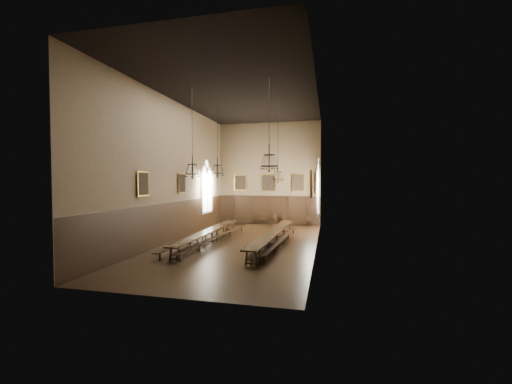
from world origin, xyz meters
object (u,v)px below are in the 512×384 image
(table_right, at_px, (273,238))
(chandelier_back_left, at_px, (217,169))
(chair_7, at_px, (309,223))
(chandelier_front_left, at_px, (192,168))
(chair_0, at_px, (230,221))
(chair_3, at_px, (263,221))
(chandelier_front_right, at_px, (269,160))
(bench_left_outer, at_px, (203,237))
(chair_2, at_px, (250,221))
(bench_right_inner, at_px, (265,241))
(bench_left_inner, at_px, (217,239))
(table_left, at_px, (209,237))
(chair_4, at_px, (274,222))
(bench_right_outer, at_px, (282,241))
(chair_5, at_px, (284,222))
(chandelier_back_right, at_px, (278,173))

(table_right, relative_size, chandelier_back_left, 2.22)
(chair_7, bearing_deg, chandelier_front_left, -128.00)
(chair_0, distance_m, chair_7, 7.07)
(chair_3, relative_size, chandelier_front_right, 0.23)
(bench_left_outer, bearing_deg, chair_3, 76.21)
(chair_2, xyz_separation_m, chair_7, (5.14, -0.01, 0.01))
(bench_right_inner, relative_size, chair_3, 9.78)
(table_right, distance_m, bench_left_inner, 3.50)
(table_right, xyz_separation_m, chandelier_back_left, (-4.27, 2.12, 4.26))
(table_left, relative_size, bench_left_outer, 0.97)
(chair_3, xyz_separation_m, chair_4, (1.01, -0.01, -0.01))
(table_right, relative_size, bench_right_inner, 1.05)
(bench_left_inner, relative_size, chair_4, 10.18)
(chandelier_back_left, xyz_separation_m, chandelier_front_right, (4.54, -4.90, 0.21))
(bench_left_outer, bearing_deg, chair_2, 83.68)
(chair_2, height_order, chandelier_front_right, chandelier_front_right)
(chandelier_front_left, bearing_deg, bench_right_inner, 29.54)
(table_right, bearing_deg, chair_7, 79.38)
(bench_right_outer, height_order, chandelier_back_left, chandelier_back_left)
(chair_2, xyz_separation_m, chandelier_front_left, (-0.55, -10.87, 4.30))
(chandelier_front_left, height_order, chandelier_front_right, same)
(bench_left_outer, bearing_deg, chair_5, 64.78)
(chair_4, bearing_deg, chandelier_back_right, -60.19)
(table_right, xyz_separation_m, chandelier_front_left, (-4.09, -2.37, 4.16))
(chandelier_front_right, bearing_deg, chandelier_back_left, 132.79)
(chair_4, distance_m, chandelier_back_left, 8.26)
(table_right, xyz_separation_m, chair_5, (-0.50, 8.42, -0.13))
(bench_left_outer, bearing_deg, chair_4, 70.01)
(table_right, bearing_deg, bench_right_outer, 20.44)
(table_right, distance_m, chandelier_front_right, 5.28)
(chair_5, bearing_deg, chandelier_back_right, -92.36)
(bench_right_inner, xyz_separation_m, bench_right_outer, (0.93, 0.48, -0.03))
(bench_right_outer, bearing_deg, table_right, -159.56)
(table_left, height_order, chair_4, chair_4)
(bench_left_inner, bearing_deg, chair_2, 90.37)
(bench_right_outer, height_order, chair_4, chair_4)
(bench_right_outer, bearing_deg, chair_4, 102.90)
(table_left, distance_m, chair_3, 8.86)
(chair_5, relative_size, chandelier_front_left, 0.19)
(bench_right_inner, relative_size, chair_7, 11.07)
(table_left, bearing_deg, table_right, 2.83)
(chair_4, relative_size, chair_7, 1.09)
(table_left, distance_m, chandelier_back_right, 6.09)
(bench_right_inner, xyz_separation_m, chandelier_front_left, (-3.67, -2.08, 4.28))
(chair_4, bearing_deg, table_left, -88.85)
(table_right, distance_m, chandelier_back_left, 6.40)
(table_right, height_order, chandelier_front_right, chandelier_front_right)
(chandelier_back_left, bearing_deg, chandelier_back_right, 1.50)
(bench_right_inner, relative_size, bench_right_outer, 1.12)
(chandelier_back_left, bearing_deg, table_right, -26.39)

